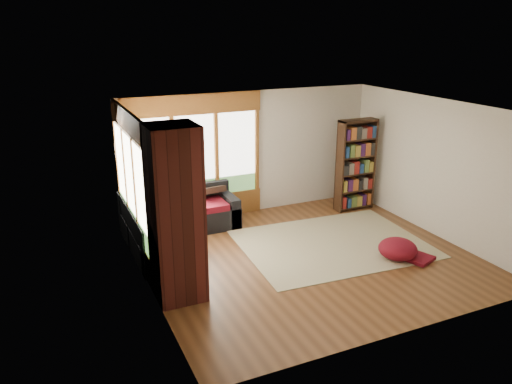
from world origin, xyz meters
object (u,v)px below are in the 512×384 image
object	(u,v)px
area_rug	(332,244)
pouf	(398,248)
brick_chimney	(176,215)
dog_brindle	(180,210)
bookshelf	(356,165)
sectional_sofa	(172,225)
dog_tan	(171,196)

from	to	relation	value
area_rug	pouf	bearing A→B (deg)	-54.31
brick_chimney	dog_brindle	size ratio (longest dim) A/B	3.18
brick_chimney	pouf	xyz separation A→B (m)	(3.80, -0.34, -1.11)
bookshelf	area_rug	bearing A→B (deg)	-135.46
brick_chimney	dog_brindle	bearing A→B (deg)	72.97
sectional_sofa	dog_brindle	xyz separation A→B (m)	(0.06, -0.41, 0.43)
pouf	area_rug	bearing A→B (deg)	125.69
area_rug	bookshelf	bearing A→B (deg)	44.54
area_rug	dog_tan	xyz separation A→B (m)	(-2.59, 1.61, 0.81)
dog_tan	dog_brindle	xyz separation A→B (m)	(-0.01, -0.60, -0.08)
dog_brindle	dog_tan	bearing A→B (deg)	-30.02
area_rug	bookshelf	size ratio (longest dim) A/B	1.67
area_rug	pouf	world-z (taller)	pouf
bookshelf	dog_tan	world-z (taller)	bookshelf
sectional_sofa	area_rug	size ratio (longest dim) A/B	0.66
pouf	dog_tan	distance (m)	4.23
brick_chimney	sectional_sofa	bearing A→B (deg)	77.71
area_rug	pouf	size ratio (longest dim) A/B	4.97
brick_chimney	sectional_sofa	distance (m)	2.32
pouf	brick_chimney	bearing A→B (deg)	174.87
dog_brindle	bookshelf	bearing A→B (deg)	-113.62
sectional_sofa	dog_tan	size ratio (longest dim) A/B	2.00
dog_tan	sectional_sofa	bearing A→B (deg)	-150.10
brick_chimney	area_rug	distance (m)	3.42
dog_tan	pouf	bearing A→B (deg)	-80.23
sectional_sofa	pouf	distance (m)	4.12
area_rug	dog_brindle	size ratio (longest dim) A/B	4.05
bookshelf	dog_tan	xyz separation A→B (m)	(-4.03, 0.19, -0.18)
dog_brindle	sectional_sofa	bearing A→B (deg)	-21.50
area_rug	dog_brindle	bearing A→B (deg)	158.78
sectional_sofa	dog_tan	distance (m)	0.55
brick_chimney	sectional_sofa	size ratio (longest dim) A/B	1.18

